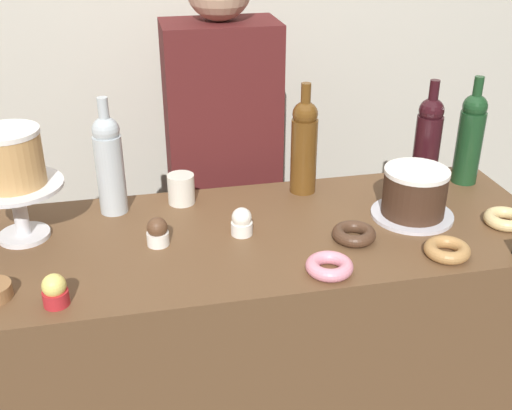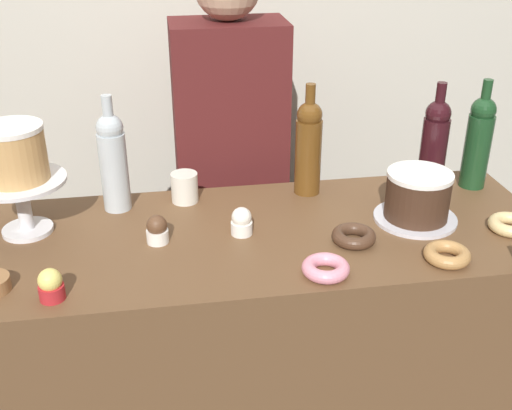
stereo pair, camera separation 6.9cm
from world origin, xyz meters
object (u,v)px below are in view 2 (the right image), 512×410
Objects in this scene: cupcake_vanilla at (242,222)px; donut_maple at (447,255)px; white_layer_cake at (14,153)px; donut_glazed at (510,225)px; cake_stand_pedestal at (22,196)px; cupcake_lemon at (51,285)px; wine_bottle_dark_red at (434,144)px; donut_chocolate at (354,236)px; wine_bottle_green at (478,140)px; cupcake_chocolate at (157,230)px; donut_pink at (326,268)px; barista_figure at (232,188)px; wine_bottle_clear at (113,160)px; wine_bottle_amber at (308,146)px; coffee_cup_ceramic at (185,187)px; chocolate_round_cake at (418,195)px.

donut_maple is (0.47, -0.21, -0.02)m from cupcake_vanilla.
white_layer_cake is 1.28m from donut_glazed.
donut_glazed is 1.00× the size of donut_maple.
cupcake_lemon is (0.10, -0.32, -0.07)m from cake_stand_pedestal.
donut_maple is (0.92, 0.01, -0.02)m from cupcake_lemon.
wine_bottle_dark_red is at bearing 112.38° from donut_glazed.
cake_stand_pedestal is 2.10× the size of donut_chocolate.
wine_bottle_dark_red is (1.13, 0.07, 0.04)m from cake_stand_pedestal.
cupcake_lemon and cupcake_vanilla have the same top height.
wine_bottle_green is 0.97m from cupcake_chocolate.
cupcake_chocolate is 0.66× the size of donut_pink.
cupcake_vanilla is at bearing 172.40° from donut_glazed.
donut_glazed is (0.69, -0.09, -0.02)m from cupcake_vanilla.
cupcake_vanilla is 0.05× the size of barista_figure.
wine_bottle_green is 2.91× the size of donut_glazed.
donut_pink is (0.49, -0.42, -0.13)m from wine_bottle_clear.
wine_bottle_amber reaches higher than donut_glazed.
cupcake_chocolate is at bearing 42.34° from cupcake_lemon.
wine_bottle_dark_red is 3.83× the size of coffee_cup_ceramic.
white_layer_cake is at bearing -176.30° from wine_bottle_dark_red.
donut_pink is (0.71, -0.32, -0.09)m from cake_stand_pedestal.
cake_stand_pedestal is at bearing -176.30° from wine_bottle_dark_red.
cupcake_chocolate is at bearing -18.03° from cake_stand_pedestal.
chocolate_round_cake is 1.54× the size of donut_glazed.
donut_chocolate is 1.00× the size of donut_maple.
chocolate_round_cake is (1.02, -0.10, -0.15)m from white_layer_cake.
donut_glazed is (1.02, -0.30, -0.13)m from wine_bottle_clear.
barista_figure is at bearing 99.39° from donut_pink.
cupcake_chocolate is 0.71m from donut_maple.
cupcake_lemon reaches higher than donut_maple.
cake_stand_pedestal is 2.76× the size of coffee_cup_ceramic.
wine_bottle_clear is 0.20× the size of barista_figure.
wine_bottle_dark_red is 2.91× the size of donut_pink.
white_layer_cake is 1.42× the size of donut_maple.
white_layer_cake is at bearing 167.17° from donut_chocolate.
cupcake_chocolate is 1.00× the size of cupcake_lemon.
donut_maple is 0.07× the size of barista_figure.
cupcake_lemon is at bearing 179.95° from donut_pink.
chocolate_round_cake is 0.69m from cupcake_chocolate.
donut_chocolate is 0.07× the size of barista_figure.
donut_pink is at bearing -24.22° from cake_stand_pedestal.
donut_maple is (-0.00, -0.21, -0.06)m from chocolate_round_cake.
wine_bottle_dark_red is at bearing -33.14° from barista_figure.
donut_glazed is (0.47, -0.31, -0.13)m from wine_bottle_amber.
wine_bottle_clear is at bearing 178.20° from wine_bottle_dark_red.
cake_stand_pedestal is at bearing -155.96° from wine_bottle_clear.
wine_bottle_dark_red is 2.91× the size of donut_maple.
wine_bottle_dark_red is at bearing 73.14° from donut_maple.
coffee_cup_ceramic is (-0.30, 0.44, 0.03)m from donut_pink.
wine_bottle_dark_red is at bearing -3.34° from coffee_cup_ceramic.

